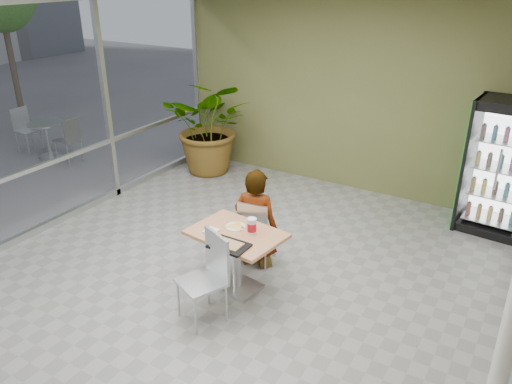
# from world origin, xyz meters

# --- Properties ---
(ground) EXTENTS (7.00, 7.00, 0.00)m
(ground) POSITION_xyz_m (0.00, 0.00, 0.00)
(ground) COLOR gray
(ground) RESTS_ON ground
(room_envelope) EXTENTS (6.00, 7.00, 3.20)m
(room_envelope) POSITION_xyz_m (0.00, 0.00, 1.60)
(room_envelope) COLOR beige
(room_envelope) RESTS_ON ground
(storefront_frame) EXTENTS (0.10, 7.00, 3.20)m
(storefront_frame) POSITION_xyz_m (-3.00, 0.00, 1.60)
(storefront_frame) COLOR #ACAFB0
(storefront_frame) RESTS_ON ground
(dining_table) EXTENTS (1.12, 0.85, 0.75)m
(dining_table) POSITION_xyz_m (0.21, -0.05, 0.54)
(dining_table) COLOR tan
(dining_table) RESTS_ON ground
(chair_far) EXTENTS (0.45, 0.45, 0.89)m
(chair_far) POSITION_xyz_m (0.12, 0.51, 0.52)
(chair_far) COLOR #ACAFB0
(chair_far) RESTS_ON ground
(chair_near) EXTENTS (0.58, 0.58, 0.99)m
(chair_near) POSITION_xyz_m (0.24, -0.63, 0.58)
(chair_near) COLOR #ACAFB0
(chair_near) RESTS_ON ground
(seated_woman) EXTENTS (0.64, 0.46, 1.59)m
(seated_woman) POSITION_xyz_m (0.11, 0.55, 0.50)
(seated_woman) COLOR black
(seated_woman) RESTS_ON ground
(pizza_plate) EXTENTS (0.30, 0.23, 0.03)m
(pizza_plate) POSITION_xyz_m (0.13, 0.05, 0.77)
(pizza_plate) COLOR silver
(pizza_plate) RESTS_ON dining_table
(soda_cup) EXTENTS (0.11, 0.11, 0.19)m
(soda_cup) POSITION_xyz_m (0.37, 0.02, 0.84)
(soda_cup) COLOR silver
(soda_cup) RESTS_ON dining_table
(napkin_stack) EXTENTS (0.16, 0.16, 0.02)m
(napkin_stack) POSITION_xyz_m (-0.04, -0.18, 0.76)
(napkin_stack) COLOR silver
(napkin_stack) RESTS_ON dining_table
(cafeteria_tray) EXTENTS (0.42, 0.31, 0.02)m
(cafeteria_tray) POSITION_xyz_m (0.32, -0.36, 0.76)
(cafeteria_tray) COLOR black
(cafeteria_tray) RESTS_ON dining_table
(beverage_fridge) EXTENTS (0.93, 0.74, 1.91)m
(beverage_fridge) POSITION_xyz_m (2.54, 3.08, 0.96)
(beverage_fridge) COLOR black
(beverage_fridge) RESTS_ON ground
(potted_plant) EXTENTS (1.92, 1.79, 1.75)m
(potted_plant) POSITION_xyz_m (-2.23, 2.87, 0.88)
(potted_plant) COLOR #2E5F26
(potted_plant) RESTS_ON ground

